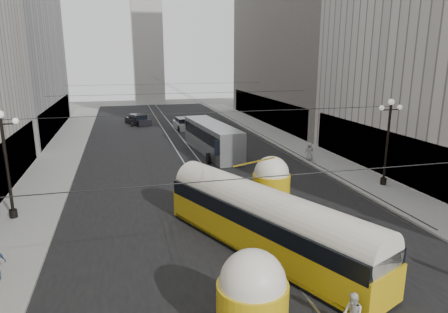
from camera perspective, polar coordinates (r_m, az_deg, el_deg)
road at (r=40.60m, az=-5.55°, el=0.58°), size 20.00×85.00×0.02m
sidewalk_left at (r=43.95m, az=-21.94°, el=0.75°), size 4.00×72.00×0.15m
sidewalk_right at (r=47.13m, az=8.32°, el=2.47°), size 4.00×72.00×0.15m
rail_left at (r=40.50m, az=-6.60°, el=0.51°), size 0.12×85.00×0.04m
rail_right at (r=40.72m, az=-4.51°, el=0.64°), size 0.12×85.00×0.04m
building_right_far at (r=60.81m, az=11.69°, el=20.29°), size 12.60×32.60×32.60m
distant_tower at (r=86.92m, az=-11.00°, el=17.47°), size 6.00×6.00×31.36m
lamppost_left_mid at (r=26.02m, az=-28.70°, el=-0.30°), size 1.86×0.44×6.37m
lamppost_right_mid at (r=31.32m, az=22.36°, el=2.56°), size 1.86×0.44×6.37m
catenary at (r=38.68m, az=-5.34°, el=8.75°), size 25.00×72.00×0.23m
streetcar at (r=19.78m, az=5.85°, el=-9.19°), size 7.61×14.18×3.35m
city_bus at (r=39.90m, az=-1.72°, el=2.81°), size 3.59×11.98×2.99m
sedan_white_far at (r=53.82m, az=-5.80°, el=4.65°), size 2.34×4.95×1.52m
sedan_dark_far at (r=58.33m, az=-12.20°, el=5.11°), size 3.58×5.05×1.48m
pedestrian_sidewalk_right at (r=37.45m, az=12.13°, el=0.71°), size 0.92×0.71×1.65m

